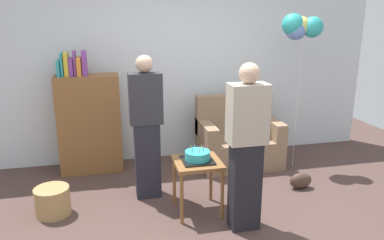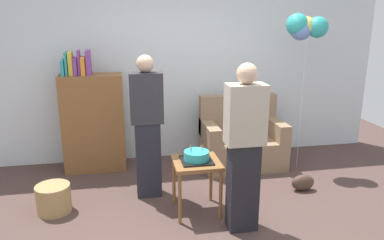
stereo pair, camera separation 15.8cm
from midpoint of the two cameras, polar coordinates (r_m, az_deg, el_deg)
ground_plane at (r=3.88m, az=1.71°, el=-15.79°), size 8.00×8.00×0.00m
wall_back at (r=5.36m, az=-3.78°, el=8.39°), size 6.00×0.10×2.70m
couch at (r=5.24m, az=6.20°, el=-3.19°), size 1.10×0.70×0.96m
bookshelf at (r=5.08m, az=-16.37°, el=-0.27°), size 0.80×0.36×1.61m
side_table at (r=3.90m, az=-0.34°, el=-7.49°), size 0.48×0.48×0.58m
birthday_cake at (r=3.84m, az=-0.34°, el=-5.61°), size 0.32×0.32×0.17m
person_blowing_candles at (r=4.17m, az=-8.10°, el=-1.08°), size 0.36×0.22×1.63m
person_holding_cake at (r=3.52m, az=7.06°, el=-4.24°), size 0.36×0.22×1.63m
wicker_basket at (r=4.27m, az=-21.64°, el=-11.53°), size 0.36×0.36×0.30m
handbag at (r=4.73m, az=15.41°, el=-8.97°), size 0.28×0.14×0.20m
balloon_bunch at (r=5.08m, az=15.37°, el=13.63°), size 0.52×0.34×2.06m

